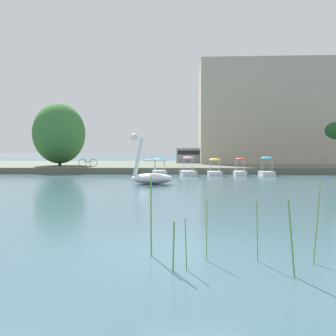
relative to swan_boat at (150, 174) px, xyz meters
The scene contains 14 objects.
ground_plane 16.26m from the swan_boat, 82.69° to the right, with size 624.86×624.86×0.00m, color #385966.
shore_bank_far 22.04m from the swan_boat, 84.62° to the left, with size 140.26×23.87×0.55m, color #5B6051.
swan_boat is the anchor object (origin of this frame).
pedal_boat_teal 8.21m from the swan_boat, 88.64° to the left, with size 1.31×2.07×1.46m.
pedal_boat_pink 8.92m from the swan_boat, 73.01° to the left, with size 1.44×2.10×1.59m.
pedal_boat_yellow 9.67m from the swan_boat, 60.19° to the left, with size 1.12×1.94×1.44m.
pedal_boat_red 11.04m from the swan_boat, 51.00° to the left, with size 0.98×1.83×1.47m.
pedal_boat_cyan 12.52m from the swan_boat, 42.98° to the left, with size 1.08×1.90×1.57m.
tree_broadleaf_left 28.73m from the swan_boat, 48.21° to the left, with size 7.75×7.72×5.68m.
tree_willow_near_path 18.41m from the swan_boat, 124.36° to the left, with size 5.78×6.80×6.30m.
bicycle_parked 14.02m from the swan_boat, 118.72° to the left, with size 1.68×0.42×0.74m.
parked_van 24.50m from the swan_boat, 81.06° to the left, with size 4.45×2.36×1.85m.
apartment_block 28.35m from the swan_boat, 64.53° to the left, with size 14.82×11.85×11.90m, color #B2A893.
reed_clump_foreground 17.26m from the swan_boat, 81.86° to the right, with size 3.12×1.25×1.57m.
Camera 1 is at (-0.42, -7.88, 2.06)m, focal length 41.44 mm.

